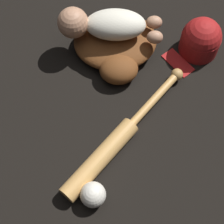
# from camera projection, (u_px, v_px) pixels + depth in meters

# --- Properties ---
(ground_plane) EXTENTS (6.00, 6.00, 0.00)m
(ground_plane) POSITION_uv_depth(u_px,v_px,m) (106.00, 47.00, 1.38)
(ground_plane) COLOR black
(baseball_glove) EXTENTS (0.35, 0.35, 0.08)m
(baseball_glove) POSITION_uv_depth(u_px,v_px,m) (116.00, 45.00, 1.33)
(baseball_glove) COLOR brown
(baseball_glove) RESTS_ON ground
(baby_figure) EXTENTS (0.36, 0.14, 0.11)m
(baby_figure) POSITION_uv_depth(u_px,v_px,m) (104.00, 24.00, 1.26)
(baby_figure) COLOR silver
(baby_figure) RESTS_ON baseball_glove
(baseball_bat) EXTENTS (0.35, 0.50, 0.06)m
(baseball_bat) POSITION_uv_depth(u_px,v_px,m) (113.00, 145.00, 1.18)
(baseball_bat) COLOR tan
(baseball_bat) RESTS_ON ground
(baseball) EXTENTS (0.08, 0.08, 0.08)m
(baseball) POSITION_uv_depth(u_px,v_px,m) (93.00, 195.00, 1.10)
(baseball) COLOR silver
(baseball) RESTS_ON ground
(baseball_cap) EXTENTS (0.20, 0.20, 0.14)m
(baseball_cap) POSITION_uv_depth(u_px,v_px,m) (201.00, 40.00, 1.32)
(baseball_cap) COLOR maroon
(baseball_cap) RESTS_ON ground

